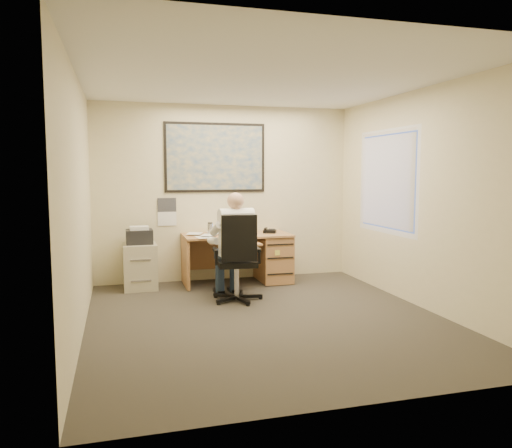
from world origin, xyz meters
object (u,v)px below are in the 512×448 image
object	(u,v)px
desk	(258,253)
office_chair	(238,276)
person	(236,247)
filing_cabinet	(140,262)

from	to	relation	value
desk	office_chair	distance (m)	1.21
desk	office_chair	bearing A→B (deg)	-118.01
person	office_chair	bearing A→B (deg)	-92.65
filing_cabinet	person	distance (m)	1.59
desk	filing_cabinet	distance (m)	1.76
office_chair	person	xyz separation A→B (m)	(-0.00, 0.08, 0.37)
desk	office_chair	world-z (taller)	office_chair
filing_cabinet	office_chair	distance (m)	1.62
desk	filing_cabinet	size ratio (longest dim) A/B	1.76
office_chair	desk	bearing A→B (deg)	67.20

